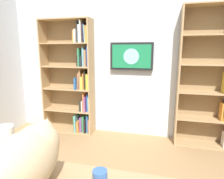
% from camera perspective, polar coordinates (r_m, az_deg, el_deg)
% --- Properties ---
extents(wall_back, '(4.52, 0.06, 2.70)m').
position_cam_1_polar(wall_back, '(3.37, 6.63, 9.27)').
color(wall_back, silver).
rests_on(wall_back, ground).
extents(bookshelf_left, '(0.93, 0.28, 2.10)m').
position_cam_1_polar(bookshelf_left, '(3.30, 28.49, 2.07)').
color(bookshelf_left, tan).
rests_on(bookshelf_left, ground).
extents(bookshelf_right, '(0.91, 0.28, 1.98)m').
position_cam_1_polar(bookshelf_right, '(3.54, -10.87, 2.93)').
color(bookshelf_right, tan).
rests_on(bookshelf_right, ground).
extents(wall_mounted_tv, '(0.70, 0.07, 0.45)m').
position_cam_1_polar(wall_mounted_tv, '(3.29, 5.66, 9.49)').
color(wall_mounted_tv, black).
extents(cat, '(0.27, 0.69, 0.34)m').
position_cam_1_polar(cat, '(1.16, -23.44, -17.80)').
color(cat, '#D1B284').
rests_on(cat, desk).
extents(paper_towel_roll, '(0.11, 0.11, 0.26)m').
position_cam_1_polar(paper_towel_roll, '(1.44, -28.25, -14.17)').
color(paper_towel_roll, white).
rests_on(paper_towel_roll, desk).
extents(coffee_mug, '(0.08, 0.08, 0.10)m').
position_cam_1_polar(coffee_mug, '(1.15, -3.49, -24.34)').
color(coffee_mug, '#335999').
rests_on(coffee_mug, desk).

